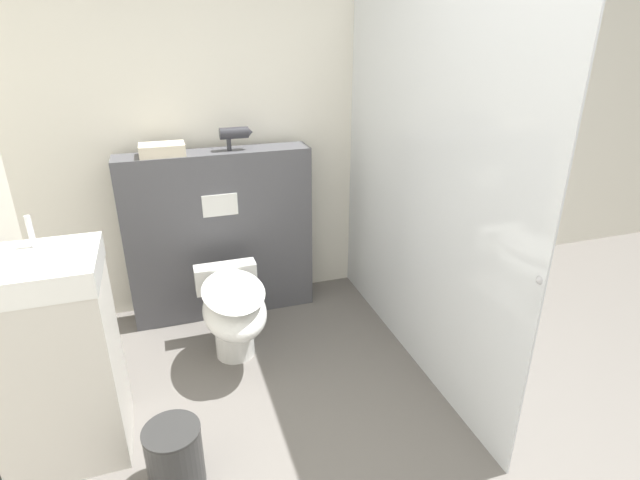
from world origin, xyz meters
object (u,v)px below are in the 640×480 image
hair_drier (235,134)px  waste_bin (175,457)px  toilet (233,311)px  sink_vanity (55,361)px

hair_drier → waste_bin: size_ratio=0.68×
toilet → waste_bin: bearing=-115.8°
sink_vanity → hair_drier: hair_drier is taller
waste_bin → hair_drier: bearing=68.1°
sink_vanity → waste_bin: size_ratio=3.76×
toilet → waste_bin: toilet is taller
sink_vanity → waste_bin: bearing=-38.6°
sink_vanity → waste_bin: 0.67m
toilet → sink_vanity: size_ratio=0.57×
hair_drier → waste_bin: hair_drier is taller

